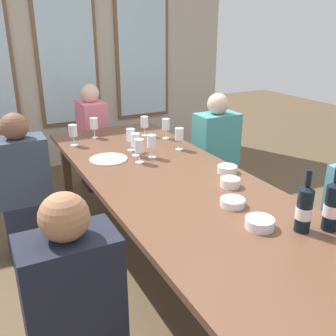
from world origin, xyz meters
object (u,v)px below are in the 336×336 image
Objects in this scene: wine_glass_7 at (94,124)px; white_plate_0 at (109,159)px; wine_bottle_1 at (304,208)px; tasting_bowl_0 at (233,202)px; wine_glass_0 at (139,147)px; wine_glass_5 at (136,141)px; wine_bottle_0 at (332,206)px; wine_glass_6 at (179,135)px; seated_person_1 at (216,157)px; wine_glass_3 at (166,125)px; wine_glass_9 at (145,123)px; tasting_bowl_1 at (230,182)px; tasting_bowl_3 at (227,169)px; seated_person_2 at (76,323)px; wine_glass_2 at (131,136)px; seated_person_4 at (93,140)px; seated_person_0 at (24,192)px; dining_table at (173,187)px; wine_glass_4 at (152,142)px; wine_glass_1 at (73,131)px; tasting_bowl_2 at (260,223)px.

white_plate_0 is at bearing -97.98° from wine_glass_7.
wine_bottle_1 is 2.30× the size of tasting_bowl_0.
wine_glass_5 is (0.04, 0.15, 0.00)m from wine_glass_0.
wine_bottle_0 is 1.44m from wine_glass_6.
wine_glass_0 is 0.16× the size of seated_person_1.
wine_glass_9 is (-0.13, 0.16, 0.00)m from wine_glass_3.
tasting_bowl_1 is 1.28m from wine_glass_9.
tasting_bowl_3 is 0.76× the size of wine_glass_7.
wine_glass_2 is at bearing 59.51° from seated_person_2.
seated_person_2 is (-0.68, -1.88, -0.34)m from wine_glass_7.
wine_bottle_1 is 2.60× the size of tasting_bowl_1.
seated_person_1 is (0.60, 1.61, -0.33)m from wine_bottle_1.
wine_glass_0 is 1.00× the size of wine_glass_5.
tasting_bowl_1 is at bearing 56.85° from tasting_bowl_0.
seated_person_4 reaches higher than tasting_bowl_0.
wine_glass_5 is at bearing -14.37° from seated_person_0.
tasting_bowl_3 is at bearing -90.36° from wine_glass_3.
seated_person_4 is at bearing 101.35° from tasting_bowl_3.
wine_bottle_1 is at bearing -69.78° from tasting_bowl_0.
tasting_bowl_0 is at bearing -82.21° from wine_glass_5.
seated_person_4 is at bearing 90.00° from dining_table.
wine_bottle_0 is 0.29× the size of seated_person_1.
wine_glass_4 is 0.16× the size of seated_person_2.
wine_glass_7 is at bearing 99.30° from tasting_bowl_0.
wine_glass_3 is 1.00× the size of wine_glass_9.
tasting_bowl_1 is at bearing -47.57° from dining_table.
tasting_bowl_1 is at bearing -96.49° from wine_glass_3.
wine_glass_5 is (-0.02, -0.14, 0.00)m from wine_glass_2.
tasting_bowl_3 is 0.12× the size of seated_person_4.
wine_bottle_1 is (0.49, -1.41, 0.11)m from white_plate_0.
wine_glass_7 is at bearing 70.18° from seated_person_2.
seated_person_4 is (0.38, 0.79, -0.34)m from wine_glass_1.
wine_glass_9 reaches higher than dining_table.
wine_glass_2 is at bearing -73.05° from wine_glass_7.
wine_glass_3 is (0.38, 0.84, 0.18)m from dining_table.
wine_bottle_0 is at bearing -88.39° from wine_glass_6.
wine_glass_0 is (0.18, -0.16, 0.11)m from white_plate_0.
tasting_bowl_3 is at bearing -83.40° from wine_glass_9.
seated_person_2 reaches higher than wine_glass_7.
wine_bottle_0 is at bearing -90.20° from tasting_bowl_3.
wine_glass_0 is 1.45m from seated_person_4.
tasting_bowl_1 is 0.11× the size of seated_person_0.
wine_glass_9 is (0.63, -0.00, -0.00)m from wine_glass_1.
wine_bottle_0 is 0.35m from tasting_bowl_2.
wine_glass_1 is 1.00× the size of wine_glass_5.
tasting_bowl_0 is 0.12× the size of seated_person_4.
wine_bottle_0 is 2.72× the size of tasting_bowl_1.
tasting_bowl_1 is at bearing 70.18° from tasting_bowl_2.
wine_bottle_1 reaches higher than tasting_bowl_3.
wine_glass_4 and wine_glass_9 have the same top height.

